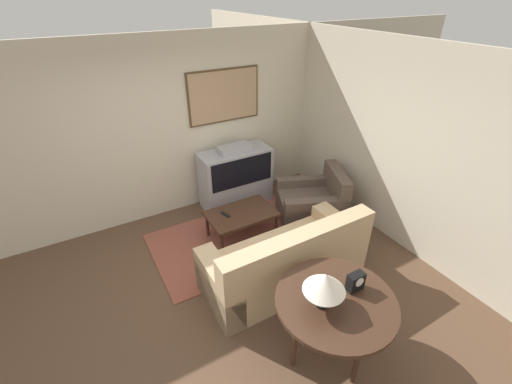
{
  "coord_description": "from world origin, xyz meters",
  "views": [
    {
      "loc": [
        -1.1,
        -2.68,
        3.21
      ],
      "look_at": [
        0.9,
        0.84,
        0.75
      ],
      "focal_mm": 24.0,
      "sensor_mm": 36.0,
      "label": 1
    }
  ],
  "objects": [
    {
      "name": "wall_right",
      "position": [
        2.63,
        0.0,
        1.35
      ],
      "size": [
        0.06,
        12.0,
        2.7
      ],
      "color": "beige",
      "rests_on": "ground_plane"
    },
    {
      "name": "table_lamp",
      "position": [
        0.45,
        -1.15,
        1.03
      ],
      "size": [
        0.38,
        0.38,
        0.38
      ],
      "color": "black",
      "rests_on": "console_table"
    },
    {
      "name": "wall_back",
      "position": [
        0.02,
        2.13,
        1.36
      ],
      "size": [
        12.0,
        0.1,
        2.7
      ],
      "color": "beige",
      "rests_on": "ground_plane"
    },
    {
      "name": "coffee_table",
      "position": [
        0.7,
        0.91,
        0.38
      ],
      "size": [
        0.96,
        0.61,
        0.43
      ],
      "color": "#3D2619",
      "rests_on": "ground_plane"
    },
    {
      "name": "remote",
      "position": [
        0.48,
        0.97,
        0.44
      ],
      "size": [
        0.09,
        0.17,
        0.02
      ],
      "color": "black",
      "rests_on": "coffee_table"
    },
    {
      "name": "ground_plane",
      "position": [
        0.0,
        0.0,
        0.0
      ],
      "size": [
        12.0,
        12.0,
        0.0
      ],
      "primitive_type": "plane",
      "color": "brown"
    },
    {
      "name": "couch",
      "position": [
        0.75,
        -0.16,
        0.33
      ],
      "size": [
        1.99,
        0.87,
        0.93
      ],
      "rotation": [
        0.0,
        0.0,
        3.15
      ],
      "color": "tan",
      "rests_on": "ground_plane"
    },
    {
      "name": "mantel_clock",
      "position": [
        0.83,
        -1.15,
        0.84
      ],
      "size": [
        0.16,
        0.1,
        0.18
      ],
      "color": "black",
      "rests_on": "console_table"
    },
    {
      "name": "area_rug",
      "position": [
        0.62,
        0.9,
        0.01
      ],
      "size": [
        2.41,
        1.48,
        0.01
      ],
      "color": "brown",
      "rests_on": "ground_plane"
    },
    {
      "name": "tv",
      "position": [
        1.05,
        1.77,
        0.5
      ],
      "size": [
        1.16,
        0.5,
        1.05
      ],
      "color": "#9E9EA3",
      "rests_on": "ground_plane"
    },
    {
      "name": "console_table",
      "position": [
        0.6,
        -1.17,
        0.69
      ],
      "size": [
        1.12,
        1.12,
        0.75
      ],
      "color": "#3D2619",
      "rests_on": "ground_plane"
    },
    {
      "name": "armchair",
      "position": [
        1.91,
        0.79,
        0.27
      ],
      "size": [
        1.21,
        1.14,
        0.81
      ],
      "rotation": [
        0.0,
        0.0,
        -1.97
      ],
      "color": "brown",
      "rests_on": "ground_plane"
    }
  ]
}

